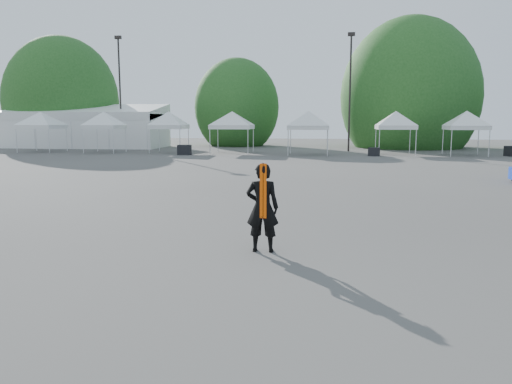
# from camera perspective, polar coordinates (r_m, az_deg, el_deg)

# --- Properties ---
(ground) EXTENTS (120.00, 120.00, 0.00)m
(ground) POSITION_cam_1_polar(r_m,az_deg,el_deg) (11.53, 3.19, -5.19)
(ground) COLOR #474442
(ground) RESTS_ON ground
(marquee) EXTENTS (15.00, 6.25, 4.23)m
(marquee) POSITION_cam_1_polar(r_m,az_deg,el_deg) (51.53, -18.83, 7.05)
(marquee) COLOR white
(marquee) RESTS_ON ground
(light_pole_west) EXTENTS (0.60, 0.25, 10.30)m
(light_pole_west) POSITION_cam_1_polar(r_m,az_deg,el_deg) (49.05, -15.29, 11.61)
(light_pole_west) COLOR black
(light_pole_west) RESTS_ON ground
(light_pole_east) EXTENTS (0.60, 0.25, 9.80)m
(light_pole_east) POSITION_cam_1_polar(r_m,az_deg,el_deg) (43.32, 10.70, 11.89)
(light_pole_east) COLOR black
(light_pole_east) RESTS_ON ground
(tree_far_w) EXTENTS (4.80, 4.80, 7.30)m
(tree_far_w) POSITION_cam_1_polar(r_m,az_deg,el_deg) (56.06, -21.29, 9.62)
(tree_far_w) COLOR #382314
(tree_far_w) RESTS_ON ground
(tree_mid_w) EXTENTS (4.16, 4.16, 6.33)m
(tree_mid_w) POSITION_cam_1_polar(r_m,az_deg,el_deg) (51.95, -2.20, 9.65)
(tree_mid_w) COLOR #382314
(tree_mid_w) RESTS_ON ground
(tree_mid_e) EXTENTS (5.12, 5.12, 7.79)m
(tree_mid_e) POSITION_cam_1_polar(r_m,az_deg,el_deg) (50.88, 17.14, 10.35)
(tree_mid_e) COLOR #382314
(tree_mid_e) RESTS_ON ground
(tent_a) EXTENTS (4.26, 4.26, 3.88)m
(tent_a) POSITION_cam_1_polar(r_m,az_deg,el_deg) (45.39, -23.38, 8.09)
(tent_a) COLOR silver
(tent_a) RESTS_ON ground
(tent_b) EXTENTS (3.85, 3.85, 3.88)m
(tent_b) POSITION_cam_1_polar(r_m,az_deg,el_deg) (42.78, -17.00, 8.43)
(tent_b) COLOR silver
(tent_b) RESTS_ON ground
(tent_c) EXTENTS (3.88, 3.88, 3.88)m
(tent_c) POSITION_cam_1_polar(r_m,az_deg,el_deg) (41.51, -9.96, 8.68)
(tent_c) COLOR silver
(tent_c) RESTS_ON ground
(tent_d) EXTENTS (4.54, 4.54, 3.88)m
(tent_d) POSITION_cam_1_polar(r_m,az_deg,el_deg) (40.45, -2.75, 8.81)
(tent_d) COLOR silver
(tent_d) RESTS_ON ground
(tent_e) EXTENTS (4.38, 4.38, 3.88)m
(tent_e) POSITION_cam_1_polar(r_m,az_deg,el_deg) (38.45, 6.04, 8.80)
(tent_e) COLOR silver
(tent_e) RESTS_ON ground
(tent_f) EXTENTS (4.07, 4.07, 3.88)m
(tent_f) POSITION_cam_1_polar(r_m,az_deg,el_deg) (40.33, 15.72, 8.51)
(tent_f) COLOR silver
(tent_f) RESTS_ON ground
(tent_g) EXTENTS (3.99, 3.99, 3.88)m
(tent_g) POSITION_cam_1_polar(r_m,az_deg,el_deg) (40.61, 22.95, 8.17)
(tent_g) COLOR silver
(tent_g) RESTS_ON ground
(man) EXTENTS (0.68, 0.46, 1.83)m
(man) POSITION_cam_1_polar(r_m,az_deg,el_deg) (10.11, 0.73, -1.78)
(man) COLOR black
(man) RESTS_ON ground
(crate_west) EXTENTS (1.02, 0.81, 0.76)m
(crate_west) POSITION_cam_1_polar(r_m,az_deg,el_deg) (38.70, -8.19, 4.79)
(crate_west) COLOR black
(crate_west) RESTS_ON ground
(crate_mid) EXTENTS (0.92, 0.78, 0.63)m
(crate_mid) POSITION_cam_1_polar(r_m,az_deg,el_deg) (38.10, 13.33, 4.50)
(crate_mid) COLOR black
(crate_mid) RESTS_ON ground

